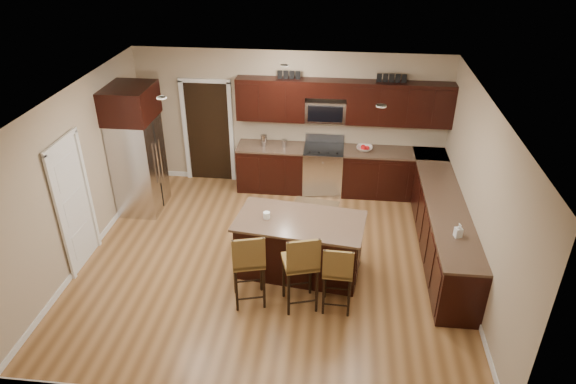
# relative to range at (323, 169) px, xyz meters

# --- Properties ---
(floor) EXTENTS (6.00, 6.00, 0.00)m
(floor) POSITION_rel_range_xyz_m (-0.68, -2.45, -0.47)
(floor) COLOR olive
(floor) RESTS_ON ground
(ceiling) EXTENTS (6.00, 6.00, 0.00)m
(ceiling) POSITION_rel_range_xyz_m (-0.68, -2.45, 2.23)
(ceiling) COLOR silver
(ceiling) RESTS_ON wall_back
(wall_back) EXTENTS (6.00, 0.00, 6.00)m
(wall_back) POSITION_rel_range_xyz_m (-0.68, 0.30, 0.88)
(wall_back) COLOR tan
(wall_back) RESTS_ON floor
(wall_left) EXTENTS (0.00, 5.50, 5.50)m
(wall_left) POSITION_rel_range_xyz_m (-3.68, -2.45, 0.88)
(wall_left) COLOR tan
(wall_left) RESTS_ON floor
(wall_right) EXTENTS (0.00, 5.50, 5.50)m
(wall_right) POSITION_rel_range_xyz_m (2.32, -2.45, 0.88)
(wall_right) COLOR tan
(wall_right) RESTS_ON floor
(base_cabinets) EXTENTS (4.02, 3.96, 0.92)m
(base_cabinets) POSITION_rel_range_xyz_m (1.22, -1.01, -0.01)
(base_cabinets) COLOR black
(base_cabinets) RESTS_ON floor
(upper_cabinets) EXTENTS (4.00, 0.33, 0.80)m
(upper_cabinets) POSITION_rel_range_xyz_m (0.36, 0.13, 1.37)
(upper_cabinets) COLOR black
(upper_cabinets) RESTS_ON wall_back
(range) EXTENTS (0.76, 0.64, 1.11)m
(range) POSITION_rel_range_xyz_m (0.00, 0.00, 0.00)
(range) COLOR silver
(range) RESTS_ON floor
(microwave) EXTENTS (0.76, 0.31, 0.40)m
(microwave) POSITION_rel_range_xyz_m (0.00, 0.15, 1.15)
(microwave) COLOR silver
(microwave) RESTS_ON upper_cabinets
(doorway) EXTENTS (0.85, 0.03, 2.06)m
(doorway) POSITION_rel_range_xyz_m (-2.33, 0.28, 0.56)
(doorway) COLOR black
(doorway) RESTS_ON floor
(pantry_door) EXTENTS (0.03, 0.80, 2.04)m
(pantry_door) POSITION_rel_range_xyz_m (-3.66, -2.75, 0.55)
(pantry_door) COLOR white
(pantry_door) RESTS_ON floor
(letter_decor) EXTENTS (2.20, 0.03, 0.15)m
(letter_decor) POSITION_rel_range_xyz_m (0.22, 0.13, 1.82)
(letter_decor) COLOR black
(letter_decor) RESTS_ON upper_cabinets
(island) EXTENTS (2.01, 1.23, 0.92)m
(island) POSITION_rel_range_xyz_m (-0.22, -2.61, -0.04)
(island) COLOR black
(island) RESTS_ON floor
(stool_left) EXTENTS (0.55, 0.55, 1.19)m
(stool_left) POSITION_rel_range_xyz_m (-0.85, -3.46, 0.27)
(stool_left) COLOR olive
(stool_left) RESTS_ON floor
(stool_mid) EXTENTS (0.57, 0.57, 1.23)m
(stool_mid) POSITION_rel_range_xyz_m (-0.13, -3.46, 0.29)
(stool_mid) COLOR olive
(stool_mid) RESTS_ON floor
(stool_right) EXTENTS (0.42, 0.42, 1.09)m
(stool_right) POSITION_rel_range_xyz_m (0.37, -3.46, 0.21)
(stool_right) COLOR olive
(stool_right) RESTS_ON floor
(refrigerator) EXTENTS (0.79, 0.94, 2.35)m
(refrigerator) POSITION_rel_range_xyz_m (-3.30, -1.02, 0.74)
(refrigerator) COLOR silver
(refrigerator) RESTS_ON floor
(floor_mat) EXTENTS (0.93, 0.70, 0.01)m
(floor_mat) POSITION_rel_range_xyz_m (-0.10, -0.65, -0.47)
(floor_mat) COLOR brown
(floor_mat) RESTS_ON floor
(fruit_bowl) EXTENTS (0.33, 0.33, 0.07)m
(fruit_bowl) POSITION_rel_range_xyz_m (0.77, -0.00, 0.49)
(fruit_bowl) COLOR silver
(fruit_bowl) RESTS_ON base_cabinets
(soap_bottle) EXTENTS (0.12, 0.12, 0.21)m
(soap_bottle) POSITION_rel_range_xyz_m (2.02, -2.80, 0.55)
(soap_bottle) COLOR #B2B2B2
(soap_bottle) RESTS_ON base_cabinets
(canister_tall) EXTENTS (0.12, 0.12, 0.22)m
(canister_tall) POSITION_rel_range_xyz_m (-1.16, -0.00, 0.56)
(canister_tall) COLOR silver
(canister_tall) RESTS_ON base_cabinets
(canister_short) EXTENTS (0.11, 0.11, 0.15)m
(canister_short) POSITION_rel_range_xyz_m (-0.77, -0.00, 0.52)
(canister_short) COLOR silver
(canister_short) RESTS_ON base_cabinets
(island_jar) EXTENTS (0.10, 0.10, 0.10)m
(island_jar) POSITION_rel_range_xyz_m (-0.72, -2.61, 0.50)
(island_jar) COLOR white
(island_jar) RESTS_ON island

